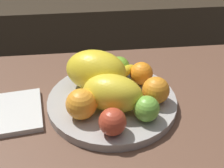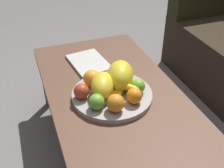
{
  "view_description": "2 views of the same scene",
  "coord_description": "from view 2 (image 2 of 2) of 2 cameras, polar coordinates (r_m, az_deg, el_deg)",
  "views": [
    {
      "loc": [
        -0.1,
        -0.72,
        0.96
      ],
      "look_at": [
        -0.02,
        -0.02,
        0.48
      ],
      "focal_mm": 49.19,
      "sensor_mm": 36.0,
      "label": 1
    },
    {
      "loc": [
        0.93,
        -0.37,
        1.2
      ],
      "look_at": [
        -0.02,
        -0.02,
        0.48
      ],
      "focal_mm": 44.46,
      "sensor_mm": 36.0,
      "label": 2
    }
  ],
  "objects": [
    {
      "name": "melon_large_front",
      "position": [
        1.28,
        1.73,
        1.86
      ],
      "size": [
        0.21,
        0.18,
        0.12
      ],
      "primitive_type": "ellipsoid",
      "rotation": [
        0.0,
        0.0,
        -0.4
      ],
      "color": "yellow",
      "rests_on": "fruit_bowl"
    },
    {
      "name": "ground_plane",
      "position": [
        1.56,
        1.15,
        -14.93
      ],
      "size": [
        8.0,
        8.0,
        0.0
      ],
      "primitive_type": "plane",
      "color": "slate"
    },
    {
      "name": "coffee_table",
      "position": [
        1.3,
        1.33,
        -4.56
      ],
      "size": [
        1.27,
        0.61,
        0.41
      ],
      "color": "brown",
      "rests_on": "ground_plane"
    },
    {
      "name": "fruit_bowl",
      "position": [
        1.28,
        0.0,
        -2.29
      ],
      "size": [
        0.37,
        0.37,
        0.03
      ],
      "primitive_type": "cylinder",
      "color": "#A29D98",
      "rests_on": "coffee_table"
    },
    {
      "name": "apple_front",
      "position": [
        1.17,
        -3.21,
        -3.66
      ],
      "size": [
        0.07,
        0.07,
        0.07
      ],
      "primitive_type": "sphere",
      "color": "#6DAE39",
      "rests_on": "fruit_bowl"
    },
    {
      "name": "apple_left",
      "position": [
        1.26,
        5.33,
        -0.45
      ],
      "size": [
        0.07,
        0.07,
        0.07
      ],
      "primitive_type": "sphere",
      "color": "#74AD2E",
      "rests_on": "fruit_bowl"
    },
    {
      "name": "orange_right",
      "position": [
        1.3,
        -4.18,
        1.16
      ],
      "size": [
        0.08,
        0.08,
        0.08
      ],
      "primitive_type": "sphere",
      "color": "orange",
      "rests_on": "fruit_bowl"
    },
    {
      "name": "magazine",
      "position": [
        1.54,
        -4.82,
        4.39
      ],
      "size": [
        0.27,
        0.21,
        0.02
      ],
      "primitive_type": "cube",
      "rotation": [
        0.0,
        0.0,
        0.13
      ],
      "color": "beige",
      "rests_on": "coffee_table"
    },
    {
      "name": "orange_front",
      "position": [
        1.2,
        4.61,
        -2.45
      ],
      "size": [
        0.07,
        0.07,
        0.07
      ],
      "primitive_type": "sphere",
      "color": "orange",
      "rests_on": "fruit_bowl"
    },
    {
      "name": "melon_smaller_beside",
      "position": [
        1.23,
        -2.0,
        -0.29
      ],
      "size": [
        0.19,
        0.16,
        0.1
      ],
      "primitive_type": "ellipsoid",
      "rotation": [
        0.0,
        0.0,
        -0.38
      ],
      "color": "yellow",
      "rests_on": "fruit_bowl"
    },
    {
      "name": "orange_left",
      "position": [
        1.15,
        0.74,
        -3.93
      ],
      "size": [
        0.08,
        0.08,
        0.08
      ],
      "primitive_type": "sphere",
      "color": "orange",
      "rests_on": "fruit_bowl"
    },
    {
      "name": "apple_right",
      "position": [
        1.23,
        -6.31,
        -1.5
      ],
      "size": [
        0.07,
        0.07,
        0.07
      ],
      "primitive_type": "sphere",
      "color": "#B23C25",
      "rests_on": "fruit_bowl"
    },
    {
      "name": "banana_bunch",
      "position": [
        1.26,
        2.0,
        -0.73
      ],
      "size": [
        0.16,
        0.15,
        0.06
      ],
      "color": "yellow",
      "rests_on": "fruit_bowl"
    }
  ]
}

